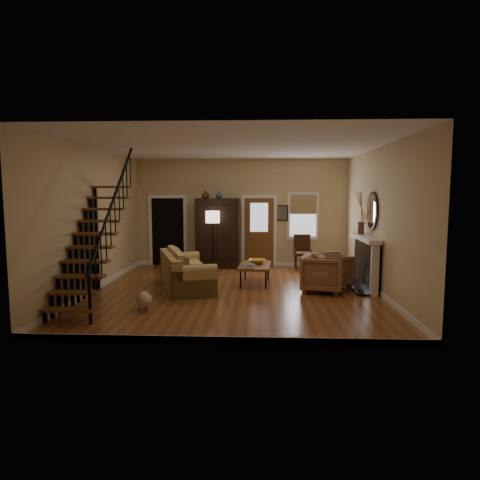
{
  "coord_description": "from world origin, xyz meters",
  "views": [
    {
      "loc": [
        0.56,
        -9.71,
        2.28
      ],
      "look_at": [
        0.1,
        0.4,
        1.15
      ],
      "focal_mm": 32.0,
      "sensor_mm": 36.0,
      "label": 1
    }
  ],
  "objects_px": {
    "floor_lamp": "(213,242)",
    "armchair_left": "(323,273)",
    "sofa": "(186,271)",
    "side_chair": "(303,252)",
    "coffee_table": "(255,274)",
    "armchair_right": "(331,270)",
    "armoire": "(218,233)"
  },
  "relations": [
    {
      "from": "coffee_table",
      "to": "floor_lamp",
      "type": "distance_m",
      "value": 2.1
    },
    {
      "from": "sofa",
      "to": "side_chair",
      "type": "xyz_separation_m",
      "value": [
        3.01,
        2.78,
        0.09
      ]
    },
    {
      "from": "armoire",
      "to": "side_chair",
      "type": "distance_m",
      "value": 2.61
    },
    {
      "from": "armchair_right",
      "to": "floor_lamp",
      "type": "xyz_separation_m",
      "value": [
        -3.07,
        1.77,
        0.47
      ]
    },
    {
      "from": "sofa",
      "to": "floor_lamp",
      "type": "height_order",
      "value": "floor_lamp"
    },
    {
      "from": "sofa",
      "to": "armchair_right",
      "type": "bearing_deg",
      "value": -12.01
    },
    {
      "from": "sofa",
      "to": "armchair_left",
      "type": "height_order",
      "value": "armchair_left"
    },
    {
      "from": "side_chair",
      "to": "sofa",
      "type": "bearing_deg",
      "value": -137.32
    },
    {
      "from": "coffee_table",
      "to": "side_chair",
      "type": "bearing_deg",
      "value": 57.14
    },
    {
      "from": "sofa",
      "to": "coffee_table",
      "type": "distance_m",
      "value": 1.74
    },
    {
      "from": "side_chair",
      "to": "armchair_left",
      "type": "bearing_deg",
      "value": -86.67
    },
    {
      "from": "sofa",
      "to": "side_chair",
      "type": "height_order",
      "value": "side_chair"
    },
    {
      "from": "floor_lamp",
      "to": "armchair_right",
      "type": "bearing_deg",
      "value": -30.0
    },
    {
      "from": "armchair_right",
      "to": "floor_lamp",
      "type": "height_order",
      "value": "floor_lamp"
    },
    {
      "from": "sofa",
      "to": "coffee_table",
      "type": "height_order",
      "value": "sofa"
    },
    {
      "from": "side_chair",
      "to": "armchair_right",
      "type": "bearing_deg",
      "value": -79.09
    },
    {
      "from": "coffee_table",
      "to": "side_chair",
      "type": "distance_m",
      "value": 2.58
    },
    {
      "from": "armchair_right",
      "to": "side_chair",
      "type": "bearing_deg",
      "value": -4.63
    },
    {
      "from": "armchair_right",
      "to": "coffee_table",
      "type": "bearing_deg",
      "value": 68.46
    },
    {
      "from": "coffee_table",
      "to": "floor_lamp",
      "type": "bearing_deg",
      "value": 127.82
    },
    {
      "from": "armchair_left",
      "to": "armchair_right",
      "type": "distance_m",
      "value": 0.63
    },
    {
      "from": "floor_lamp",
      "to": "armchair_left",
      "type": "bearing_deg",
      "value": -39.91
    },
    {
      "from": "sofa",
      "to": "coffee_table",
      "type": "relative_size",
      "value": 1.76
    },
    {
      "from": "coffee_table",
      "to": "floor_lamp",
      "type": "relative_size",
      "value": 0.74
    },
    {
      "from": "armchair_left",
      "to": "side_chair",
      "type": "relative_size",
      "value": 0.92
    },
    {
      "from": "armoire",
      "to": "coffee_table",
      "type": "relative_size",
      "value": 1.63
    },
    {
      "from": "armoire",
      "to": "sofa",
      "type": "height_order",
      "value": "armoire"
    },
    {
      "from": "armchair_right",
      "to": "side_chair",
      "type": "height_order",
      "value": "side_chair"
    },
    {
      "from": "coffee_table",
      "to": "armchair_left",
      "type": "xyz_separation_m",
      "value": [
        1.56,
        -0.75,
        0.18
      ]
    },
    {
      "from": "sofa",
      "to": "coffee_table",
      "type": "xyz_separation_m",
      "value": [
        1.62,
        0.62,
        -0.18
      ]
    },
    {
      "from": "armoire",
      "to": "armchair_right",
      "type": "bearing_deg",
      "value": -40.34
    },
    {
      "from": "armchair_left",
      "to": "armchair_right",
      "type": "bearing_deg",
      "value": -14.44
    }
  ]
}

